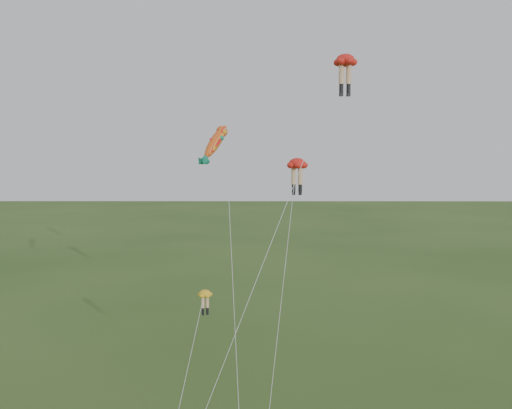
{
  "coord_description": "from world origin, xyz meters",
  "views": [
    {
      "loc": [
        0.85,
        -32.89,
        16.69
      ],
      "look_at": [
        0.7,
        6.0,
        12.91
      ],
      "focal_mm": 40.0,
      "sensor_mm": 36.0,
      "label": 1
    }
  ],
  "objects": [
    {
      "name": "legs_kite_red_high",
      "position": [
        6.7,
        6.72,
        22.29
      ],
      "size": [
        10.64,
        9.47,
        23.18
      ],
      "rotation": [
        0.0,
        0.0,
        0.13
      ],
      "color": "red",
      "rests_on": "ground"
    },
    {
      "name": "legs_kite_red_mid",
      "position": [
        3.61,
        7.89,
        15.28
      ],
      "size": [
        3.35,
        10.56,
        16.07
      ],
      "rotation": [
        0.0,
        0.0,
        -0.21
      ],
      "color": "red",
      "rests_on": "ground"
    },
    {
      "name": "legs_kite_yellow",
      "position": [
        -2.75,
        4.08,
        6.7
      ],
      "size": [
        2.09,
        7.51,
        7.35
      ],
      "rotation": [
        0.0,
        0.0,
        0.31
      ],
      "color": "yellow",
      "rests_on": "ground"
    },
    {
      "name": "fish_kite",
      "position": [
        -2.23,
        8.61,
        17.12
      ],
      "size": [
        3.49,
        12.73,
        18.69
      ],
      "rotation": [
        0.87,
        0.0,
        -0.77
      ],
      "color": "orange",
      "rests_on": "ground"
    }
  ]
}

